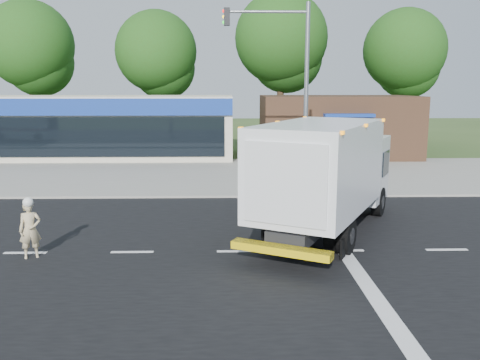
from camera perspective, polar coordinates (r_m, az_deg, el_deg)
The scene contains 11 objects.
ground at distance 14.58m, azimuth -0.23°, elevation -8.06°, with size 120.00×120.00×0.00m, color #385123.
road_asphalt at distance 14.58m, azimuth -0.23°, elevation -8.04°, with size 60.00×14.00×0.02m, color black.
sidewalk at distance 22.49m, azimuth -0.63°, elevation -1.24°, with size 60.00×2.40×0.12m, color gray.
parking_apron at distance 28.20m, azimuth -0.77°, elevation 1.07°, with size 60.00×9.00×0.02m, color gray.
lane_markings at distance 13.39m, azimuth 5.76°, elevation -9.75°, with size 55.20×7.00×0.01m.
ems_box_truck at distance 16.07m, azimuth 9.77°, elevation 1.17°, with size 5.97×8.36×3.60m.
emergency_worker at distance 14.97m, azimuth -22.51°, elevation -5.03°, with size 0.68×0.58×1.70m.
retail_strip_mall at distance 34.95m, azimuth -15.88°, elevation 5.81°, with size 18.00×6.20×4.00m.
brown_storefront at distance 34.67m, azimuth 10.83°, elevation 5.97°, with size 10.00×6.70×4.00m.
traffic_signal_pole at distance 21.57m, azimuth 5.75°, elevation 11.22°, with size 3.51×0.25×8.00m.
background_trees at distance 42.07m, azimuth -2.18°, elevation 14.26°, with size 36.77×7.39×12.10m.
Camera 1 is at (-0.26, -13.81, 4.65)m, focal length 38.00 mm.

